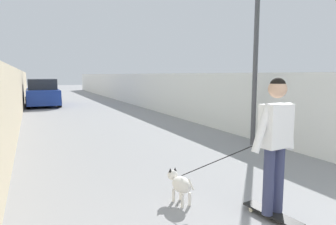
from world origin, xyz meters
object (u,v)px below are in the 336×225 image
(lamp_post, at_px, (257,26))
(car_near, at_px, (43,93))
(skateboard, at_px, (272,214))
(dog, at_px, (181,184))
(person_skateboarder, at_px, (275,135))

(lamp_post, relative_size, car_near, 1.09)
(lamp_post, height_order, car_near, lamp_post)
(skateboard, distance_m, dog, 1.24)
(lamp_post, bearing_deg, person_skateboarder, 143.31)
(lamp_post, height_order, skateboard, lamp_post)
(dog, bearing_deg, person_skateboarder, -138.40)
(dog, xyz_separation_m, car_near, (15.16, 1.24, 0.44))
(lamp_post, xyz_separation_m, dog, (-2.41, 3.29, -2.71))
(skateboard, height_order, person_skateboarder, person_skateboarder)
(skateboard, bearing_deg, car_near, 7.28)
(lamp_post, bearing_deg, skateboard, 143.31)
(skateboard, distance_m, car_near, 16.22)
(person_skateboarder, bearing_deg, lamp_post, -36.69)
(dog, relative_size, car_near, 0.30)
(lamp_post, bearing_deg, dog, 126.20)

